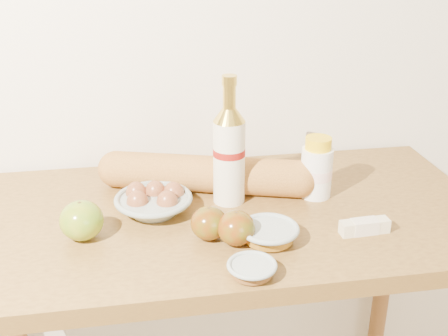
{
  "coord_description": "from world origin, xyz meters",
  "views": [
    {
      "loc": [
        -0.18,
        0.08,
        1.5
      ],
      "look_at": [
        0.0,
        1.15,
        1.02
      ],
      "focal_mm": 45.0,
      "sensor_mm": 36.0,
      "label": 1
    }
  ],
  "objects_px": {
    "cream_bottle": "(316,169)",
    "bourbon_bottle": "(229,153)",
    "table": "(222,258)",
    "baguette": "(206,174)",
    "egg_bowl": "(154,201)"
  },
  "relations": [
    {
      "from": "cream_bottle",
      "to": "bourbon_bottle",
      "type": "bearing_deg",
      "value": 178.97
    },
    {
      "from": "table",
      "to": "bourbon_bottle",
      "type": "height_order",
      "value": "bourbon_bottle"
    },
    {
      "from": "bourbon_bottle",
      "to": "baguette",
      "type": "xyz_separation_m",
      "value": [
        -0.04,
        0.06,
        -0.08
      ]
    },
    {
      "from": "table",
      "to": "bourbon_bottle",
      "type": "relative_size",
      "value": 4.03
    },
    {
      "from": "egg_bowl",
      "to": "baguette",
      "type": "relative_size",
      "value": 0.38
    },
    {
      "from": "bourbon_bottle",
      "to": "cream_bottle",
      "type": "relative_size",
      "value": 2.04
    },
    {
      "from": "table",
      "to": "egg_bowl",
      "type": "height_order",
      "value": "egg_bowl"
    },
    {
      "from": "table",
      "to": "cream_bottle",
      "type": "relative_size",
      "value": 8.21
    },
    {
      "from": "bourbon_bottle",
      "to": "baguette",
      "type": "height_order",
      "value": "bourbon_bottle"
    },
    {
      "from": "cream_bottle",
      "to": "baguette",
      "type": "bearing_deg",
      "value": 165.76
    },
    {
      "from": "cream_bottle",
      "to": "baguette",
      "type": "relative_size",
      "value": 0.27
    },
    {
      "from": "bourbon_bottle",
      "to": "baguette",
      "type": "relative_size",
      "value": 0.56
    },
    {
      "from": "baguette",
      "to": "cream_bottle",
      "type": "bearing_deg",
      "value": 2.04
    },
    {
      "from": "bourbon_bottle",
      "to": "egg_bowl",
      "type": "distance_m",
      "value": 0.2
    },
    {
      "from": "table",
      "to": "cream_bottle",
      "type": "xyz_separation_m",
      "value": [
        0.23,
        0.04,
        0.19
      ]
    }
  ]
}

